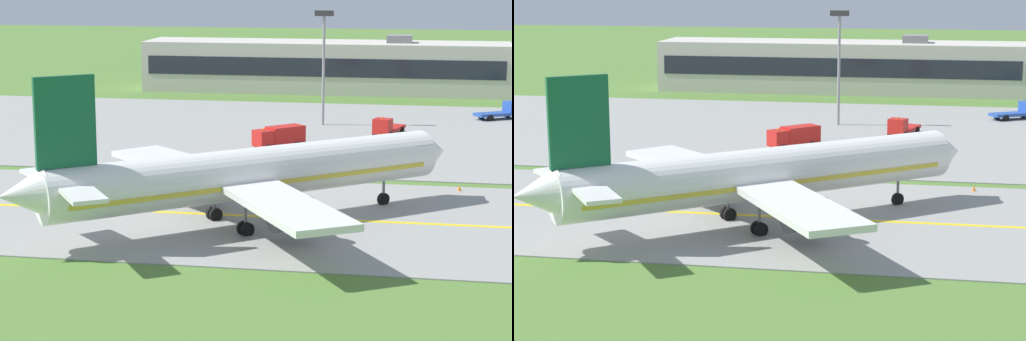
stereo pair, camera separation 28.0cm
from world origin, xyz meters
The scene contains 11 objects.
ground_plane centered at (0.00, 0.00, 0.00)m, with size 500.00×500.00×0.00m, color #517A33.
taxiway_strip centered at (0.00, 0.00, 0.05)m, with size 240.00×28.00×0.10m, color gray.
apron_pad centered at (10.00, 42.00, 0.05)m, with size 140.00×52.00×0.10m, color gray.
taxiway_centreline centered at (0.00, 0.00, 0.11)m, with size 220.00×0.60×0.01m, color yellow.
airplane_lead centered at (-4.61, -2.67, 4.13)m, with size 32.91×29.52×12.70m.
service_truck_baggage centered at (4.36, 40.68, 1.18)m, with size 3.86×6.72×2.59m.
service_truck_fuel centered at (19.34, 57.26, 1.18)m, with size 6.54×5.05×2.59m.
service_truck_pushback centered at (-7.05, 30.19, 1.53)m, with size 5.73×5.65×2.60m.
terminal_building centered at (-7.47, 83.13, 4.09)m, with size 59.21×11.66×9.35m.
apron_light_mast centered at (-4.09, 47.92, 9.33)m, with size 2.40×0.50×14.70m.
traffic_cone_near_edge centered at (12.31, 12.38, 0.30)m, with size 0.44×0.44×0.60m, color orange.
Camera 1 is at (9.25, -75.98, 20.09)m, focal length 68.38 mm.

